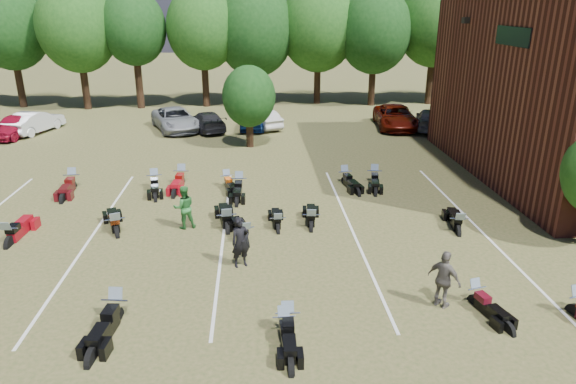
{
  "coord_description": "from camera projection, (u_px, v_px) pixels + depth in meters",
  "views": [
    {
      "loc": [
        -1.73,
        -15.31,
        8.35
      ],
      "look_at": [
        -0.43,
        4.0,
        1.2
      ],
      "focal_mm": 32.0,
      "sensor_mm": 36.0,
      "label": 1
    }
  ],
  "objects": [
    {
      "name": "ground",
      "position": [
        309.0,
        266.0,
        17.33
      ],
      "size": [
        160.0,
        160.0,
        0.0
      ],
      "primitive_type": "plane",
      "color": "brown",
      "rests_on": "ground"
    },
    {
      "name": "car_0",
      "position": [
        16.0,
        125.0,
        33.82
      ],
      "size": [
        2.72,
        4.74,
        1.52
      ],
      "primitive_type": "imported",
      "rotation": [
        0.0,
        0.0,
        -0.22
      ],
      "color": "maroon",
      "rests_on": "ground"
    },
    {
      "name": "car_1",
      "position": [
        35.0,
        122.0,
        34.91
      ],
      "size": [
        2.84,
        4.74,
        1.47
      ],
      "primitive_type": "imported",
      "rotation": [
        0.0,
        0.0,
        2.84
      ],
      "color": "silver",
      "rests_on": "ground"
    },
    {
      "name": "car_2",
      "position": [
        175.0,
        119.0,
        35.61
      ],
      "size": [
        4.27,
        5.96,
        1.51
      ],
      "primitive_type": "imported",
      "rotation": [
        0.0,
        0.0,
        0.36
      ],
      "color": "gray",
      "rests_on": "ground"
    },
    {
      "name": "car_3",
      "position": [
        207.0,
        121.0,
        35.51
      ],
      "size": [
        3.24,
        4.85,
        1.31
      ],
      "primitive_type": "imported",
      "rotation": [
        0.0,
        0.0,
        3.49
      ],
      "color": "black",
      "rests_on": "ground"
    },
    {
      "name": "car_4",
      "position": [
        255.0,
        119.0,
        36.0
      ],
      "size": [
        2.26,
        4.37,
        1.42
      ],
      "primitive_type": "imported",
      "rotation": [
        0.0,
        0.0,
        -0.14
      ],
      "color": "#0B204F",
      "rests_on": "ground"
    },
    {
      "name": "car_5",
      "position": [
        263.0,
        119.0,
        36.21
      ],
      "size": [
        2.86,
        4.15,
        1.29
      ],
      "primitive_type": "imported",
      "rotation": [
        0.0,
        0.0,
        3.56
      ],
      "color": "#ADACA8",
      "rests_on": "ground"
    },
    {
      "name": "car_6",
      "position": [
        395.0,
        117.0,
        36.22
      ],
      "size": [
        3.09,
        5.83,
        1.56
      ],
      "primitive_type": "imported",
      "rotation": [
        0.0,
        0.0,
        -0.09
      ],
      "color": "#4F0C04",
      "rests_on": "ground"
    },
    {
      "name": "car_7",
      "position": [
        430.0,
        120.0,
        35.71
      ],
      "size": [
        3.41,
        5.28,
        1.42
      ],
      "primitive_type": "imported",
      "rotation": [
        0.0,
        0.0,
        2.83
      ],
      "color": "#3A393E",
      "rests_on": "ground"
    },
    {
      "name": "person_black",
      "position": [
        240.0,
        242.0,
        17.04
      ],
      "size": [
        0.75,
        0.63,
        1.75
      ],
      "primitive_type": "imported",
      "rotation": [
        0.0,
        0.0,
        0.39
      ],
      "color": "black",
      "rests_on": "ground"
    },
    {
      "name": "person_green",
      "position": [
        184.0,
        207.0,
        19.98
      ],
      "size": [
        1.0,
        0.87,
        1.74
      ],
      "primitive_type": "imported",
      "rotation": [
        0.0,
        0.0,
        3.42
      ],
      "color": "#286C2D",
      "rests_on": "ground"
    },
    {
      "name": "person_grey",
      "position": [
        444.0,
        280.0,
        14.72
      ],
      "size": [
        0.99,
        1.08,
        1.77
      ],
      "primitive_type": "imported",
      "rotation": [
        0.0,
        0.0,
        2.26
      ],
      "color": "#5C564F",
      "rests_on": "ground"
    },
    {
      "name": "motorcycle_2",
      "position": [
        117.0,
        320.0,
        14.36
      ],
      "size": [
        1.05,
        2.5,
        1.36
      ],
      "primitive_type": null,
      "rotation": [
        0.0,
        0.0,
        -0.12
      ],
      "color": "black",
      "rests_on": "ground"
    },
    {
      "name": "motorcycle_3",
      "position": [
        288.0,
        331.0,
        13.87
      ],
      "size": [
        0.73,
        2.18,
        1.21
      ],
      "primitive_type": null,
      "rotation": [
        0.0,
        0.0,
        -0.02
      ],
      "color": "black",
      "rests_on": "ground"
    },
    {
      "name": "motorcycle_4",
      "position": [
        284.0,
        334.0,
        13.78
      ],
      "size": [
        0.75,
        2.04,
        1.12
      ],
      "primitive_type": null,
      "rotation": [
        0.0,
        0.0,
        0.06
      ],
      "color": "black",
      "rests_on": "ground"
    },
    {
      "name": "motorcycle_5",
      "position": [
        474.0,
        304.0,
        15.13
      ],
      "size": [
        1.1,
        2.09,
        1.11
      ],
      "primitive_type": null,
      "rotation": [
        0.0,
        0.0,
        0.24
      ],
      "color": "black",
      "rests_on": "ground"
    },
    {
      "name": "motorcycle_6",
      "position": [
        575.0,
        315.0,
        14.6
      ],
      "size": [
        1.13,
        2.38,
        1.27
      ],
      "primitive_type": null,
      "rotation": [
        0.0,
        0.0,
        0.18
      ],
      "color": "#42090D",
      "rests_on": "ground"
    },
    {
      "name": "motorcycle_7",
      "position": [
        10.0,
        245.0,
        18.79
      ],
      "size": [
        0.9,
        2.51,
        1.38
      ],
      "primitive_type": null,
      "rotation": [
        0.0,
        0.0,
        3.1
      ],
      "color": "maroon",
      "rests_on": "ground"
    },
    {
      "name": "motorcycle_8",
      "position": [
        117.0,
        235.0,
        19.63
      ],
      "size": [
        1.53,
        2.53,
        1.34
      ],
      "primitive_type": null,
      "rotation": [
        0.0,
        0.0,
        3.49
      ],
      "color": "black",
      "rests_on": "ground"
    },
    {
      "name": "motorcycle_9",
      "position": [
        246.0,
        244.0,
        18.89
      ],
      "size": [
        1.34,
        2.41,
        1.28
      ],
      "primitive_type": null,
      "rotation": [
        0.0,
        0.0,
        3.42
      ],
      "color": "black",
      "rests_on": "ground"
    },
    {
      "name": "motorcycle_10",
      "position": [
        278.0,
        231.0,
        19.95
      ],
      "size": [
        0.71,
        2.05,
        1.13
      ],
      "primitive_type": null,
      "rotation": [
        0.0,
        0.0,
        3.17
      ],
      "color": "black",
      "rests_on": "ground"
    },
    {
      "name": "motorcycle_11",
      "position": [
        227.0,
        231.0,
        19.98
      ],
      "size": [
        1.12,
        2.56,
        1.38
      ],
      "primitive_type": null,
      "rotation": [
        0.0,
        0.0,
        3.28
      ],
      "color": "black",
      "rests_on": "ground"
    },
    {
      "name": "motorcycle_12",
      "position": [
        311.0,
        229.0,
        20.13
      ],
      "size": [
        0.92,
        2.3,
        1.25
      ],
      "primitive_type": null,
      "rotation": [
        0.0,
        0.0,
        3.05
      ],
      "color": "black",
      "rests_on": "ground"
    },
    {
      "name": "motorcycle_13",
      "position": [
        458.0,
        234.0,
        19.76
      ],
      "size": [
        1.08,
        2.34,
        1.26
      ],
      "primitive_type": null,
      "rotation": [
        0.0,
        0.0,
        2.98
      ],
      "color": "black",
      "rests_on": "ground"
    },
    {
      "name": "motorcycle_14",
      "position": [
        73.0,
        188.0,
        24.58
      ],
      "size": [
        0.94,
        2.52,
        1.38
      ],
      "primitive_type": null,
      "rotation": [
        0.0,
        0.0,
        0.06
      ],
      "color": "#41090E",
      "rests_on": "ground"
    },
    {
      "name": "motorcycle_15",
      "position": [
        182.0,
        184.0,
        25.18
      ],
      "size": [
        0.96,
        2.51,
        1.37
      ],
      "primitive_type": null,
      "rotation": [
        0.0,
        0.0,
        -0.07
      ],
      "color": "maroon",
      "rests_on": "ground"
    },
    {
      "name": "motorcycle_16",
      "position": [
        155.0,
        188.0,
        24.64
      ],
      "size": [
        1.15,
        2.43,
        1.3
      ],
      "primitive_type": null,
      "rotation": [
        0.0,
        0.0,
        0.18
      ],
      "color": "black",
      "rests_on": "ground"
    },
    {
      "name": "motorcycle_17",
      "position": [
        227.0,
        187.0,
        24.79
      ],
      "size": [
        1.19,
        2.21,
        1.17
      ],
      "primitive_type": null,
      "rotation": [
        0.0,
        0.0,
        0.26
      ],
      "color": "black",
      "rests_on": "ground"
    },
    {
      "name": "motorcycle_18",
      "position": [
        239.0,
        191.0,
        24.17
      ],
      "size": [
        0.85,
        2.41,
        1.33
      ],
      "primitive_type": null,
      "rotation": [
        0.0,
        0.0,
        -0.04
      ],
      "color": "black",
      "rests_on": "ground"
    },
    {
      "name": "motorcycle_19",
      "position": [
        345.0,
        184.0,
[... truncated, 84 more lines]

